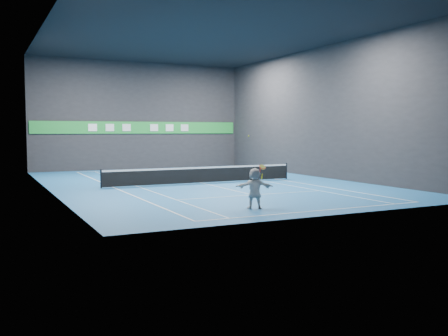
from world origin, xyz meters
name	(u,v)px	position (x,y,z in m)	size (l,w,h in m)	color
ground	(202,183)	(0.00, 0.00, 0.00)	(26.00, 26.00, 0.00)	#1C5E9C
ceiling	(201,35)	(0.00, 0.00, 9.00)	(26.00, 26.00, 0.00)	black
wall_back	(140,116)	(0.00, 13.00, 4.50)	(18.00, 0.10, 9.00)	#242427
wall_front	(340,97)	(0.00, -13.00, 4.50)	(18.00, 0.10, 9.00)	#242427
wall_left	(47,107)	(-9.00, 0.00, 4.50)	(0.10, 26.00, 9.00)	#242427
wall_right	(321,112)	(9.00, 0.00, 4.50)	(0.10, 26.00, 9.00)	#242427
baseline_near	(320,210)	(0.00, -11.89, 0.00)	(10.98, 0.08, 0.01)	white
baseline_far	(145,170)	(0.00, 11.89, 0.00)	(10.98, 0.08, 0.01)	white
sideline_doubles_left	(114,187)	(-5.49, 0.00, 0.00)	(0.08, 23.78, 0.01)	white
sideline_doubles_right	(277,179)	(5.49, 0.00, 0.00)	(0.08, 23.78, 0.01)	white
sideline_singles_left	(137,186)	(-4.11, 0.00, 0.00)	(0.06, 23.78, 0.01)	white
sideline_singles_right	(259,180)	(4.11, 0.00, 0.00)	(0.06, 23.78, 0.01)	white
service_line_near	(253,195)	(0.00, -6.40, 0.00)	(8.23, 0.06, 0.01)	white
service_line_far	(167,175)	(0.00, 6.40, 0.00)	(8.23, 0.06, 0.01)	white
center_service_line	(202,183)	(0.00, 0.00, 0.00)	(0.06, 12.80, 0.01)	white
player	(255,188)	(-2.11, -10.26, 0.85)	(1.58, 0.50, 1.70)	silver
tennis_ball	(249,136)	(-2.39, -10.24, 3.01)	(0.07, 0.07, 0.07)	#D9F028
tennis_net	(202,174)	(0.00, 0.00, 0.54)	(12.50, 0.10, 1.07)	black
sponsor_banner	(140,128)	(0.00, 12.93, 3.50)	(17.64, 0.11, 1.00)	green
tennis_racket	(262,168)	(-1.73, -10.21, 1.67)	(0.43, 0.39, 0.66)	red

